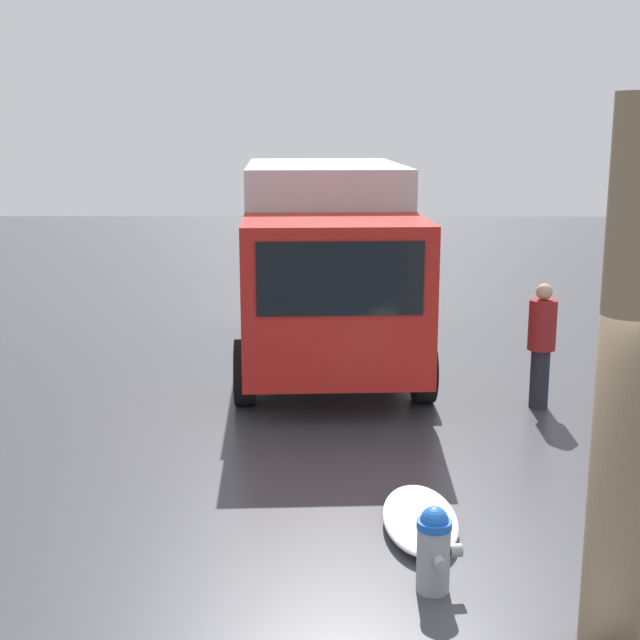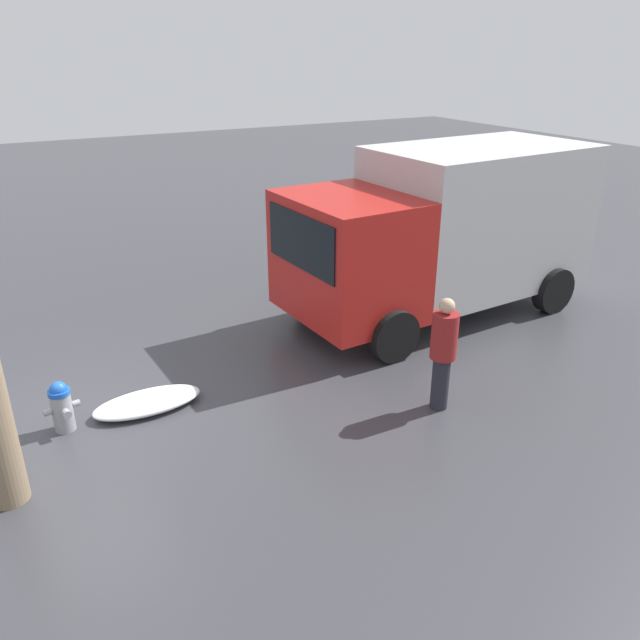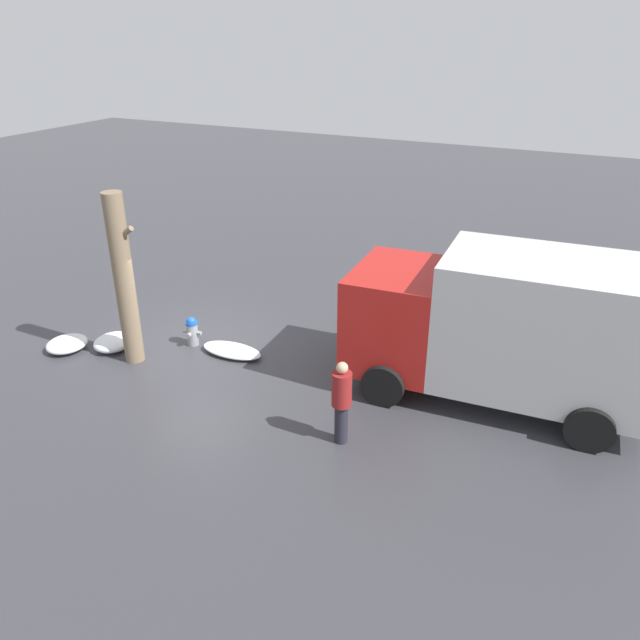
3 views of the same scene
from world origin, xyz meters
The scene contains 8 objects.
ground_plane centered at (0.00, 0.00, 0.00)m, with size 60.00×60.00×0.00m, color #38383D.
fire_hydrant centered at (0.00, 0.00, 0.38)m, with size 0.48×0.39×0.74m.
tree_trunk centered at (-0.78, -1.20, 2.00)m, with size 0.67×0.44×3.97m.
delivery_truck centered at (7.16, 0.88, 1.68)m, with size 6.14×2.98×3.13m.
pedestrian centered at (4.85, -2.00, 0.93)m, with size 0.37×0.37×1.70m.
snow_pile_by_hydrant centered at (1.13, -0.01, 0.10)m, with size 1.55×0.70×0.21m.
snow_pile_curbside centered at (-1.61, -1.00, 0.17)m, with size 0.89×0.99×0.34m.
snow_pile_by_tree centered at (-2.59, -1.53, 0.15)m, with size 0.92×1.00×0.29m.
Camera 3 is at (8.68, -10.86, 7.17)m, focal length 35.00 mm.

